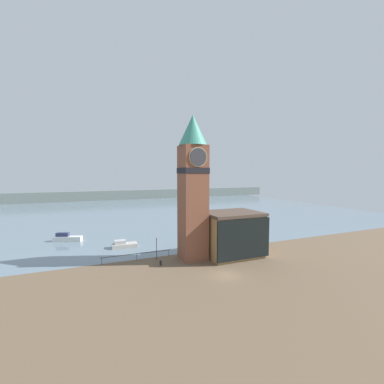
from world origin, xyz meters
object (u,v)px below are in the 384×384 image
(boat_far, at_px, (67,238))
(mooring_bollard_near, at_px, (161,262))
(pier_building, at_px, (232,234))
(lamp_post, at_px, (157,244))
(boat_near, at_px, (124,245))
(clock_tower, at_px, (193,184))

(boat_far, bearing_deg, mooring_bollard_near, -35.46)
(pier_building, xyz_separation_m, mooring_bollard_near, (-12.71, 0.05, -3.37))
(pier_building, distance_m, lamp_post, 12.96)
(boat_near, relative_size, lamp_post, 1.29)
(boat_near, height_order, boat_far, boat_far)
(mooring_bollard_near, bearing_deg, lamp_post, 88.00)
(boat_near, xyz_separation_m, mooring_bollard_near, (3.91, -11.88, -0.13))
(mooring_bollard_near, height_order, lamp_post, lamp_post)
(clock_tower, bearing_deg, pier_building, -6.95)
(clock_tower, height_order, boat_near, clock_tower)
(clock_tower, bearing_deg, mooring_bollard_near, -172.14)
(mooring_bollard_near, bearing_deg, boat_far, 123.96)
(pier_building, height_order, boat_near, pier_building)
(boat_near, height_order, mooring_bollard_near, boat_near)
(clock_tower, xyz_separation_m, lamp_post, (-5.67, 1.87, -9.83))
(pier_building, height_order, mooring_bollard_near, pier_building)
(boat_near, height_order, lamp_post, lamp_post)
(pier_building, xyz_separation_m, boat_near, (-16.62, 11.93, -3.24))
(clock_tower, bearing_deg, lamp_post, 161.70)
(boat_near, bearing_deg, boat_far, 141.72)
(lamp_post, bearing_deg, clock_tower, -18.30)
(mooring_bollard_near, relative_size, lamp_post, 0.21)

